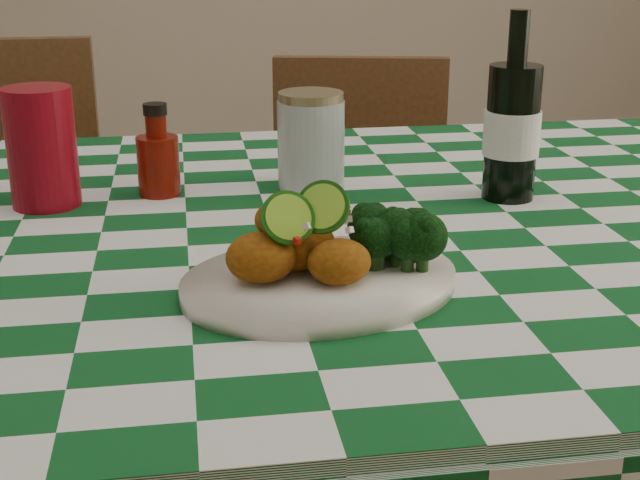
{
  "coord_description": "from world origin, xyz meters",
  "views": [
    {
      "loc": [
        -0.1,
        -1.05,
        1.14
      ],
      "look_at": [
        0.03,
        -0.22,
        0.84
      ],
      "focal_mm": 50.0,
      "sensor_mm": 36.0,
      "label": 1
    }
  ],
  "objects": [
    {
      "name": "red_tumbler",
      "position": [
        -0.28,
        0.12,
        0.86
      ],
      "size": [
        0.1,
        0.1,
        0.16
      ],
      "primitive_type": "cylinder",
      "rotation": [
        0.0,
        0.0,
        -0.17
      ],
      "color": "maroon",
      "rests_on": "dining_table"
    },
    {
      "name": "ketchup_bottle",
      "position": [
        -0.14,
        0.15,
        0.85
      ],
      "size": [
        0.07,
        0.07,
        0.13
      ],
      "primitive_type": null,
      "rotation": [
        0.0,
        0.0,
        -0.28
      ],
      "color": "#6C0F05",
      "rests_on": "dining_table"
    },
    {
      "name": "beer_bottle",
      "position": [
        0.33,
        0.06,
        0.91
      ],
      "size": [
        0.08,
        0.08,
        0.25
      ],
      "primitive_type": null,
      "rotation": [
        0.0,
        0.0,
        0.03
      ],
      "color": "black",
      "rests_on": "dining_table"
    },
    {
      "name": "wooden_chair_right",
      "position": [
        0.26,
        0.74,
        0.43
      ],
      "size": [
        0.47,
        0.48,
        0.86
      ],
      "primitive_type": null,
      "rotation": [
        0.0,
        0.0,
        -0.21
      ],
      "color": "#472814",
      "rests_on": "ground"
    },
    {
      "name": "plate",
      "position": [
        0.03,
        -0.22,
        0.8
      ],
      "size": [
        0.33,
        0.29,
        0.02
      ],
      "primitive_type": null,
      "rotation": [
        0.0,
        0.0,
        0.25
      ],
      "color": "silver",
      "rests_on": "dining_table"
    },
    {
      "name": "broccoli_side",
      "position": [
        0.11,
        -0.21,
        0.84
      ],
      "size": [
        0.09,
        0.09,
        0.06
      ],
      "primitive_type": null,
      "color": "black",
      "rests_on": "plate"
    },
    {
      "name": "fried_chicken_pile",
      "position": [
        0.02,
        -0.22,
        0.85
      ],
      "size": [
        0.13,
        0.1,
        0.08
      ],
      "primitive_type": null,
      "color": "#9E590F",
      "rests_on": "plate"
    },
    {
      "name": "mason_jar",
      "position": [
        0.07,
        0.15,
        0.85
      ],
      "size": [
        0.1,
        0.1,
        0.13
      ],
      "primitive_type": null,
      "rotation": [
        0.0,
        0.0,
        -0.14
      ],
      "color": "#B2BCBA",
      "rests_on": "dining_table"
    }
  ]
}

